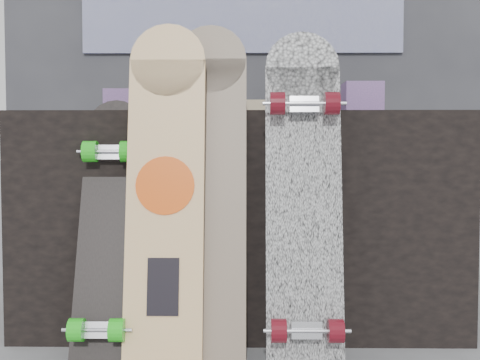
{
  "coord_description": "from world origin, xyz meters",
  "views": [
    {
      "loc": [
        0.03,
        -1.8,
        0.67
      ],
      "look_at": [
        0.0,
        0.2,
        0.57
      ],
      "focal_mm": 45.0,
      "sensor_mm": 36.0,
      "label": 1
    }
  ],
  "objects_px": {
    "longboard_celtic": "(209,177)",
    "longboard_cascadia": "(304,192)",
    "longboard_geisha": "(165,181)",
    "vendor_table": "(241,219)",
    "skateboard_dark": "(108,223)"
  },
  "relations": [
    {
      "from": "longboard_celtic",
      "to": "longboard_geisha",
      "type": "bearing_deg",
      "value": -157.27
    },
    {
      "from": "skateboard_dark",
      "to": "longboard_cascadia",
      "type": "bearing_deg",
      "value": -7.64
    },
    {
      "from": "longboard_celtic",
      "to": "longboard_cascadia",
      "type": "bearing_deg",
      "value": -16.27
    },
    {
      "from": "vendor_table",
      "to": "longboard_geisha",
      "type": "height_order",
      "value": "longboard_geisha"
    },
    {
      "from": "vendor_table",
      "to": "longboard_geisha",
      "type": "xyz_separation_m",
      "value": [
        -0.23,
        -0.41,
        0.17
      ]
    },
    {
      "from": "longboard_celtic",
      "to": "longboard_cascadia",
      "type": "xyz_separation_m",
      "value": [
        0.3,
        -0.09,
        -0.04
      ]
    },
    {
      "from": "longboard_geisha",
      "to": "skateboard_dark",
      "type": "relative_size",
      "value": 1.28
    },
    {
      "from": "longboard_celtic",
      "to": "skateboard_dark",
      "type": "bearing_deg",
      "value": -179.54
    },
    {
      "from": "longboard_cascadia",
      "to": "skateboard_dark",
      "type": "xyz_separation_m",
      "value": [
        -0.63,
        0.08,
        -0.11
      ]
    },
    {
      "from": "longboard_cascadia",
      "to": "skateboard_dark",
      "type": "distance_m",
      "value": 0.64
    },
    {
      "from": "longboard_celtic",
      "to": "longboard_cascadia",
      "type": "height_order",
      "value": "longboard_celtic"
    },
    {
      "from": "longboard_geisha",
      "to": "longboard_cascadia",
      "type": "distance_m",
      "value": 0.43
    },
    {
      "from": "longboard_geisha",
      "to": "longboard_celtic",
      "type": "distance_m",
      "value": 0.15
    },
    {
      "from": "longboard_geisha",
      "to": "vendor_table",
      "type": "bearing_deg",
      "value": 60.84
    },
    {
      "from": "longboard_geisha",
      "to": "longboard_celtic",
      "type": "xyz_separation_m",
      "value": [
        0.13,
        0.06,
        0.01
      ]
    }
  ]
}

